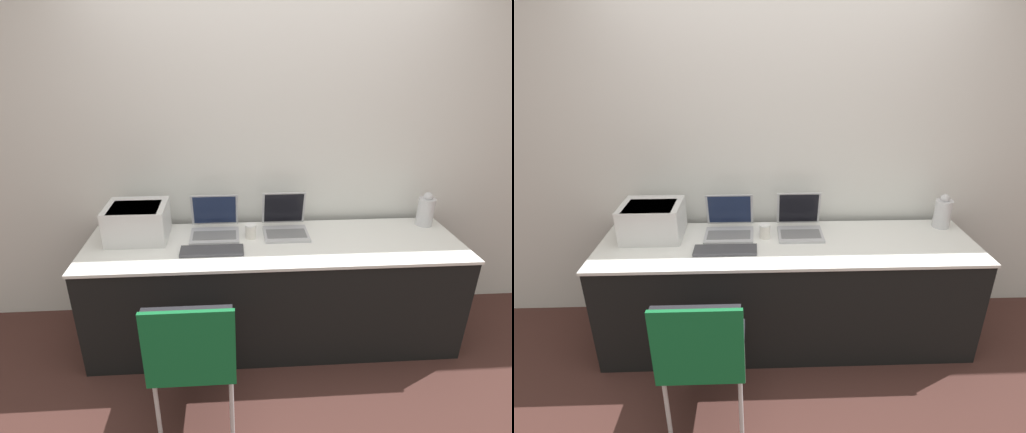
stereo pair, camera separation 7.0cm
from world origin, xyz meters
TOP-DOWN VIEW (x-y plane):
  - ground_plane at (0.00, 0.00)m, footprint 14.00×14.00m
  - wall_back at (0.00, 0.76)m, footprint 8.00×0.05m
  - table at (0.00, 0.34)m, footprint 2.53×0.69m
  - printer at (-0.92, 0.47)m, footprint 0.40×0.34m
  - laptop_left at (-0.40, 0.50)m, footprint 0.34×0.32m
  - laptop_right at (0.09, 0.50)m, footprint 0.31×0.31m
  - external_keyboard at (-0.41, 0.23)m, footprint 0.41×0.14m
  - coffee_cup at (-0.15, 0.42)m, footprint 0.08×0.08m
  - metal_pitcher at (1.13, 0.56)m, footprint 0.12×0.12m
  - chair at (-0.50, -0.43)m, footprint 0.44×0.46m

SIDE VIEW (x-z plane):
  - ground_plane at x=0.00m, z-range 0.00..0.00m
  - table at x=0.00m, z-range 0.00..0.77m
  - chair at x=-0.50m, z-range 0.12..1.01m
  - external_keyboard at x=-0.41m, z-range 0.77..0.79m
  - coffee_cup at x=-0.15m, z-range 0.77..0.87m
  - laptop_left at x=-0.40m, z-range 0.70..0.96m
  - laptop_right at x=0.09m, z-range 0.70..0.96m
  - metal_pitcher at x=1.13m, z-range 0.76..1.01m
  - printer at x=-0.92m, z-range 0.78..1.02m
  - wall_back at x=0.00m, z-range 0.00..2.60m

